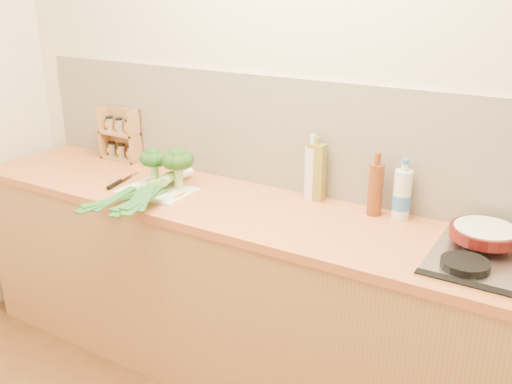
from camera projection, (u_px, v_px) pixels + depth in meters
The scene contains 15 objects.
room_shell at pixel (299, 137), 2.65m from camera, with size 3.50×3.50×3.50m.
counter at pixel (266, 299), 2.67m from camera, with size 3.20×0.62×0.90m.
chopping_board at pixel (157, 191), 2.73m from camera, with size 0.34×0.25×0.01m, color beige.
broccoli_left at pixel (154, 159), 2.79m from camera, with size 0.14×0.14×0.18m.
broccoli_right at pixel (177, 160), 2.72m from camera, with size 0.16×0.16×0.20m.
leek_front at pixel (152, 186), 2.72m from camera, with size 0.13×0.70×0.04m.
leek_mid at pixel (154, 187), 2.65m from camera, with size 0.21×0.61×0.04m.
leek_back at pixel (163, 183), 2.65m from camera, with size 0.26×0.65×0.04m.
chefs_knife at pixel (118, 183), 2.84m from camera, with size 0.09×0.29×0.02m.
skillet at pixel (486, 233), 2.14m from camera, with size 0.38×0.26×0.04m.
spice_rack at pixel (122, 137), 3.19m from camera, with size 0.24×0.10×0.29m.
oil_tin at pixel (316, 172), 2.59m from camera, with size 0.08×0.05×0.30m.
glass_bottle at pixel (312, 172), 2.61m from camera, with size 0.07×0.07×0.31m.
amber_bottle at pixel (376, 189), 2.43m from camera, with size 0.06×0.06×0.28m.
water_bottle at pixel (402, 196), 2.40m from camera, with size 0.08×0.08×0.24m.
Camera 1 is at (1.17, -0.81, 1.85)m, focal length 40.00 mm.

